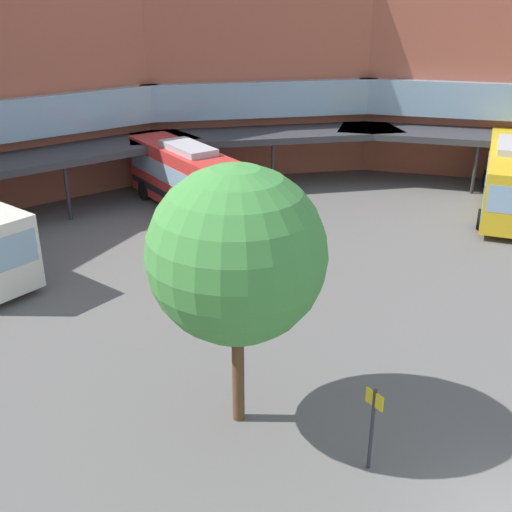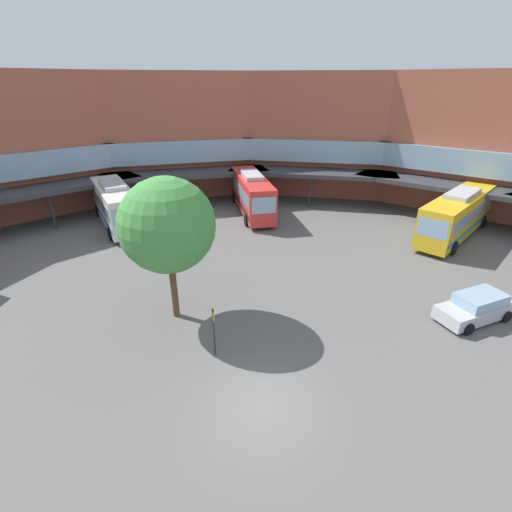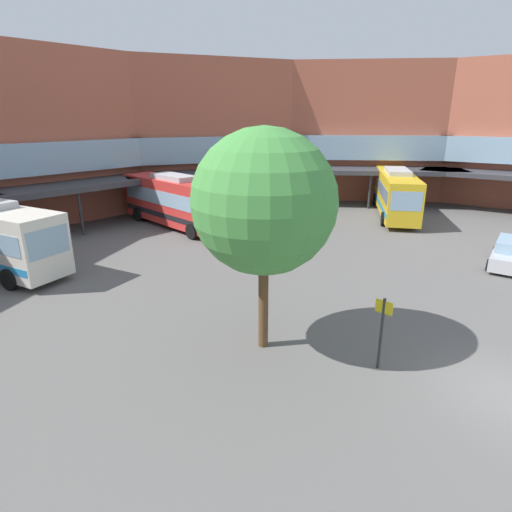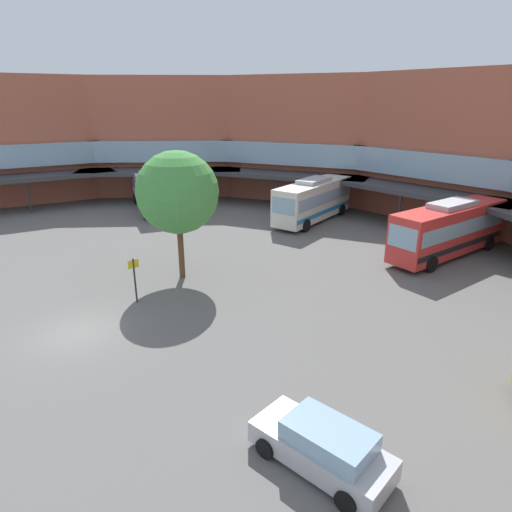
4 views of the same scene
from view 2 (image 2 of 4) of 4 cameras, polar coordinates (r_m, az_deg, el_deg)
name	(u,v)px [view 2 (image 2 of 4)]	position (r m, az deg, el deg)	size (l,w,h in m)	color
ground_plane	(262,407)	(16.37, 0.98, -22.01)	(117.62, 117.62, 0.00)	#605E5B
station_building	(192,158)	(32.20, -9.73, 14.51)	(75.51, 40.57, 12.98)	#AD5942
bus_0	(252,193)	(37.28, -0.64, 9.59)	(3.25, 10.91, 3.97)	red
bus_1	(116,204)	(36.11, -20.62, 7.40)	(4.90, 10.42, 3.91)	silver
bus_3	(458,214)	(35.48, 28.39, 5.66)	(11.32, 8.27, 3.90)	gold
parked_car	(476,307)	(23.97, 30.53, -6.76)	(4.60, 2.48, 1.53)	#B7B7BC
plaza_tree	(167,226)	(19.40, -13.39, 4.54)	(4.93, 4.93, 7.88)	brown
stop_sign_post	(214,327)	(17.86, -6.48, -10.79)	(0.10, 0.60, 2.56)	#2D2D33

